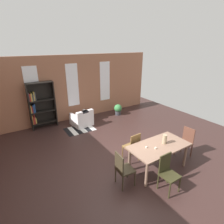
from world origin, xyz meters
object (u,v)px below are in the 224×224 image
Objects in this scene: dining_chair_head_right at (186,141)px; potted_plant_by_shelf at (118,109)px; bookshelf_tall at (40,105)px; dining_chair_far_left at (133,146)px; dining_table at (159,148)px; vase_on_table at (165,139)px; dining_chair_head_left at (123,168)px; dining_chair_near_left at (168,172)px; armchair_white at (82,119)px.

potted_plant_by_shelf is at bearing 87.26° from dining_chair_head_right.
dining_chair_far_left is at bearing -65.84° from bookshelf_tall.
dining_table is at bearing -60.56° from dining_chair_far_left.
bookshelf_tall is (-2.36, 4.65, 0.11)m from vase_on_table.
dining_table is 1.24m from dining_chair_head_left.
dining_table is at bearing -65.04° from bookshelf_tall.
dining_chair_far_left is 3.89m from potted_plant_by_shelf.
dining_chair_head_right is 4.12m from potted_plant_by_shelf.
dining_chair_far_left is 1.36m from dining_chair_near_left.
potted_plant_by_shelf is at bearing 4.66° from armchair_white.
dining_chair_near_left reaches higher than armchair_white.
dining_chair_far_left is at bearing -85.80° from armchair_white.
vase_on_table is 4.08m from armchair_white.
dining_table is 1.81× the size of dining_chair_head_right.
dining_chair_head_left is at bearing 141.04° from dining_chair_near_left.
bookshelf_tall reaches higher than dining_chair_head_right.
dining_chair_head_left is at bearing -78.65° from bookshelf_tall.
armchair_white is at bearing 92.91° from dining_chair_near_left.
dining_chair_far_left and dining_chair_near_left have the same top height.
dining_chair_head_left is at bearing 179.76° from vase_on_table.
vase_on_table is at bearing 0.00° from dining_table.
bookshelf_tall is 3.70m from potted_plant_by_shelf.
dining_table is 1.24m from dining_chair_head_right.
bookshelf_tall is (-2.16, 4.65, 0.34)m from dining_table.
dining_chair_head_right is at bearing -53.83° from bookshelf_tall.
dining_chair_near_left is 1.06× the size of armchair_white.
potted_plant_by_shelf is at bearing 73.30° from vase_on_table.
vase_on_table is 0.28× the size of dining_chair_head_right.
bookshelf_tall reaches higher than vase_on_table.
dining_table is at bearing -81.03° from armchair_white.
vase_on_table is 1.48m from dining_chair_head_left.
dining_table is 6.38× the size of vase_on_table.
dining_chair_near_left is (0.84, -0.68, 0.00)m from dining_chair_head_left.
dining_chair_far_left and dining_chair_head_right have the same top height.
dining_chair_head_left is 1.09m from dining_chair_near_left.
potted_plant_by_shelf is at bearing 69.24° from dining_chair_near_left.
armchair_white is 2.06m from potted_plant_by_shelf.
dining_chair_head_left is 1.73× the size of potted_plant_by_shelf.
vase_on_table is at bearing -179.73° from dining_chair_head_right.
armchair_white is 1.63× the size of potted_plant_by_shelf.
dining_chair_near_left is 1.73× the size of potted_plant_by_shelf.
dining_table is 4.37m from potted_plant_by_shelf.
dining_chair_head_right is (1.61, -0.67, 0.00)m from dining_chair_far_left.
dining_chair_head_right and dining_chair_near_left have the same top height.
dining_chair_head_left reaches higher than dining_table.
armchair_white is (-0.82, 3.95, -0.63)m from vase_on_table.
dining_table reaches higher than potted_plant_by_shelf.
dining_chair_head_left is 1.06× the size of armchair_white.
dining_chair_head_left is (-1.23, 0.01, -0.17)m from dining_table.
dining_chair_far_left reaches higher than dining_table.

